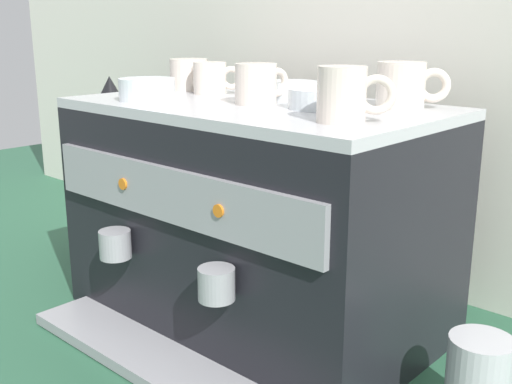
% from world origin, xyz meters
% --- Properties ---
extents(ground_plane, '(4.00, 4.00, 0.00)m').
position_xyz_m(ground_plane, '(0.00, 0.00, 0.00)').
color(ground_plane, '#28563D').
extents(tiled_backsplash_wall, '(2.80, 0.03, 1.03)m').
position_xyz_m(tiled_backsplash_wall, '(0.00, 0.35, 0.52)').
color(tiled_backsplash_wall, silver).
rests_on(tiled_backsplash_wall, ground_plane).
extents(espresso_machine, '(0.67, 0.50, 0.42)m').
position_xyz_m(espresso_machine, '(0.00, -0.00, 0.21)').
color(espresso_machine, black).
rests_on(espresso_machine, ground_plane).
extents(ceramic_cup_0, '(0.11, 0.09, 0.08)m').
position_xyz_m(ceramic_cup_0, '(0.23, 0.11, 0.46)').
color(ceramic_cup_0, beige).
rests_on(ceramic_cup_0, espresso_machine).
extents(ceramic_cup_1, '(0.10, 0.09, 0.08)m').
position_xyz_m(ceramic_cup_1, '(0.25, -0.08, 0.46)').
color(ceramic_cup_1, beige).
rests_on(ceramic_cup_1, espresso_machine).
extents(ceramic_cup_2, '(0.09, 0.08, 0.06)m').
position_xyz_m(ceramic_cup_2, '(-0.17, 0.05, 0.45)').
color(ceramic_cup_2, beige).
rests_on(ceramic_cup_2, espresso_machine).
extents(ceramic_cup_3, '(0.11, 0.08, 0.07)m').
position_xyz_m(ceramic_cup_3, '(-0.25, 0.07, 0.45)').
color(ceramic_cup_3, beige).
rests_on(ceramic_cup_3, espresso_machine).
extents(ceramic_cup_4, '(0.07, 0.11, 0.07)m').
position_xyz_m(ceramic_cup_4, '(0.01, -0.01, 0.45)').
color(ceramic_cup_4, beige).
rests_on(ceramic_cup_4, espresso_machine).
extents(ceramic_bowl_0, '(0.12, 0.12, 0.03)m').
position_xyz_m(ceramic_bowl_0, '(0.13, 0.02, 0.43)').
color(ceramic_bowl_0, silver).
rests_on(ceramic_bowl_0, espresso_machine).
extents(ceramic_bowl_1, '(0.10, 0.10, 0.04)m').
position_xyz_m(ceramic_bowl_1, '(-0.17, -0.11, 0.44)').
color(ceramic_bowl_1, silver).
rests_on(ceramic_bowl_1, espresso_machine).
extents(ceramic_bowl_2, '(0.10, 0.10, 0.03)m').
position_xyz_m(ceramic_bowl_2, '(0.01, 0.09, 0.43)').
color(ceramic_bowl_2, silver).
rests_on(ceramic_bowl_2, espresso_machine).
extents(coffee_grinder, '(0.14, 0.14, 0.43)m').
position_xyz_m(coffee_grinder, '(-0.53, 0.06, 0.21)').
color(coffee_grinder, black).
rests_on(coffee_grinder, ground_plane).
extents(milk_pitcher, '(0.09, 0.09, 0.14)m').
position_xyz_m(milk_pitcher, '(0.46, -0.04, 0.07)').
color(milk_pitcher, '#B7B7BC').
rests_on(milk_pitcher, ground_plane).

